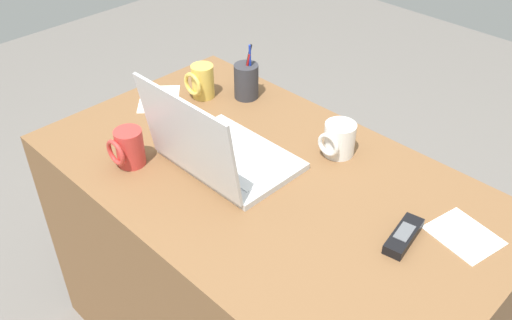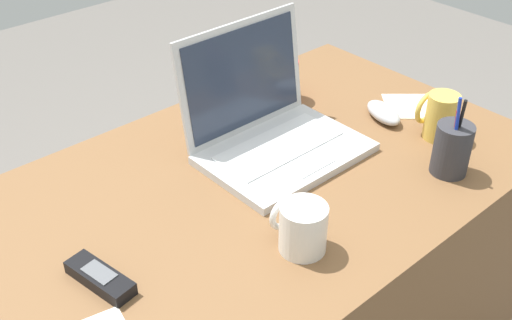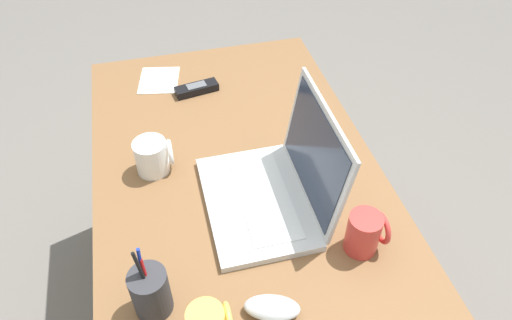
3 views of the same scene
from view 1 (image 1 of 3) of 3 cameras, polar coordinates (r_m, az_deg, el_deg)
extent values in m
cube|color=brown|center=(1.70, 0.92, -11.69)|extent=(1.24, 0.74, 0.76)
cube|color=silver|center=(1.48, -2.50, 0.24)|extent=(0.34, 0.24, 0.02)
cube|color=silver|center=(1.46, -3.12, 0.22)|extent=(0.28, 0.12, 0.00)
cube|color=silver|center=(1.52, -0.49, 1.71)|extent=(0.10, 0.05, 0.00)
cube|color=silver|center=(1.33, -7.07, 2.19)|extent=(0.33, 0.04, 0.24)
cube|color=#283347|center=(1.34, -6.90, 2.31)|extent=(0.30, 0.03, 0.21)
ellipsoid|color=silver|center=(1.68, -8.23, 5.09)|extent=(0.09, 0.12, 0.04)
cylinder|color=#E0BC4C|center=(1.75, -5.50, 8.08)|extent=(0.07, 0.07, 0.11)
torus|color=#E0BC4C|center=(1.73, -6.56, 7.76)|extent=(0.08, 0.01, 0.08)
cylinder|color=white|center=(1.50, 8.60, 2.17)|extent=(0.08, 0.08, 0.09)
torus|color=white|center=(1.47, 7.46, 1.57)|extent=(0.07, 0.01, 0.07)
cylinder|color=#C63833|center=(1.48, -12.87, 1.27)|extent=(0.07, 0.07, 0.10)
torus|color=#C63833|center=(1.46, -14.26, 0.74)|extent=(0.07, 0.01, 0.07)
cube|color=black|center=(1.29, 14.97, -7.57)|extent=(0.07, 0.14, 0.02)
cube|color=#595B60|center=(1.28, 15.06, -7.16)|extent=(0.04, 0.06, 0.00)
cylinder|color=#333338|center=(1.74, -1.01, 8.12)|extent=(0.08, 0.08, 0.11)
cylinder|color=#1933B2|center=(1.72, -0.60, 9.42)|extent=(0.01, 0.02, 0.16)
cylinder|color=black|center=(1.72, -1.01, 9.51)|extent=(0.03, 0.03, 0.16)
cylinder|color=red|center=(1.73, -1.02, 9.05)|extent=(0.03, 0.01, 0.13)
cube|color=white|center=(1.35, 20.63, -7.28)|extent=(0.17, 0.15, 0.00)
cube|color=white|center=(1.78, -9.95, 6.22)|extent=(0.20, 0.20, 0.00)
camera|label=2|loc=(1.60, 45.79, 22.29)|focal=44.06mm
camera|label=3|loc=(1.90, -17.23, 35.45)|focal=33.57mm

